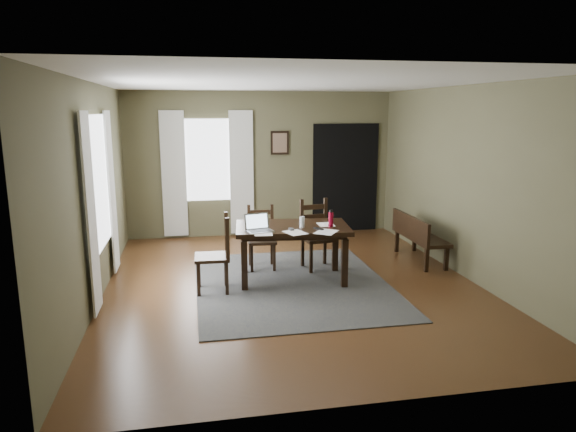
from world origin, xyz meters
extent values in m
cube|color=#492C16|center=(0.00, 0.00, -0.01)|extent=(5.00, 6.00, 0.01)
cube|color=brown|center=(0.00, 3.00, 1.35)|extent=(5.00, 0.02, 2.70)
cube|color=brown|center=(0.00, -3.00, 1.35)|extent=(5.00, 0.02, 2.70)
cube|color=brown|center=(-2.50, 0.00, 1.35)|extent=(0.02, 6.00, 2.70)
cube|color=brown|center=(2.50, 0.00, 1.35)|extent=(0.02, 6.00, 2.70)
cube|color=white|center=(0.00, 0.00, 2.70)|extent=(5.00, 6.00, 0.02)
cube|color=#393939|center=(0.00, 0.00, 0.01)|extent=(2.60, 3.20, 0.01)
cube|color=black|center=(0.04, 0.18, 0.76)|extent=(1.64, 1.08, 0.06)
cube|color=black|center=(0.04, 0.18, 0.70)|extent=(1.45, 0.90, 0.05)
cube|color=black|center=(-0.67, -0.11, 0.34)|extent=(0.09, 0.09, 0.66)
cube|color=black|center=(-0.59, 0.61, 0.34)|extent=(0.09, 0.09, 0.66)
cube|color=black|center=(0.67, -0.25, 0.34)|extent=(0.09, 0.09, 0.66)
cube|color=black|center=(0.74, 0.47, 0.34)|extent=(0.09, 0.09, 0.66)
cube|color=black|center=(-1.08, -0.08, 0.47)|extent=(0.46, 0.46, 0.04)
cube|color=black|center=(-1.26, 0.11, 0.23)|extent=(0.04, 0.04, 0.43)
cube|color=black|center=(-0.90, 0.10, 0.23)|extent=(0.04, 0.04, 0.43)
cube|color=black|center=(-1.27, -0.25, 0.23)|extent=(0.04, 0.04, 0.43)
cube|color=black|center=(-0.91, -0.26, 0.23)|extent=(0.04, 0.04, 0.43)
cube|color=black|center=(-0.88, 0.11, 0.75)|extent=(0.05, 0.05, 0.55)
cube|color=black|center=(-0.89, -0.27, 0.75)|extent=(0.05, 0.05, 0.55)
cube|color=black|center=(-0.88, -0.08, 0.60)|extent=(0.04, 0.33, 0.07)
cube|color=black|center=(-0.88, -0.08, 0.75)|extent=(0.04, 0.33, 0.07)
cube|color=black|center=(-0.88, -0.08, 0.90)|extent=(0.04, 0.33, 0.07)
cube|color=black|center=(-0.31, 0.78, 0.43)|extent=(0.43, 0.43, 0.04)
cube|color=black|center=(-0.48, 0.62, 0.21)|extent=(0.04, 0.04, 0.40)
cube|color=black|center=(-0.47, 0.96, 0.21)|extent=(0.04, 0.04, 0.40)
cube|color=black|center=(-0.15, 0.61, 0.21)|extent=(0.04, 0.04, 0.40)
cube|color=black|center=(-0.13, 0.94, 0.21)|extent=(0.04, 0.04, 0.40)
cube|color=black|center=(-0.48, 0.98, 0.70)|extent=(0.05, 0.05, 0.51)
cube|color=black|center=(-0.12, 0.96, 0.70)|extent=(0.05, 0.05, 0.51)
cube|color=black|center=(-0.30, 0.97, 0.56)|extent=(0.30, 0.04, 0.07)
cube|color=black|center=(-0.30, 0.97, 0.70)|extent=(0.30, 0.04, 0.07)
cube|color=black|center=(-0.30, 0.97, 0.83)|extent=(0.30, 0.04, 0.07)
cube|color=black|center=(0.52, 0.62, 0.47)|extent=(0.51, 0.51, 0.04)
cube|color=black|center=(0.36, 0.41, 0.23)|extent=(0.05, 0.05, 0.44)
cube|color=black|center=(0.32, 0.78, 0.23)|extent=(0.05, 0.05, 0.44)
cube|color=black|center=(0.73, 0.46, 0.23)|extent=(0.05, 0.05, 0.44)
cube|color=black|center=(0.68, 0.82, 0.23)|extent=(0.05, 0.05, 0.44)
cube|color=black|center=(0.30, 0.80, 0.76)|extent=(0.05, 0.05, 0.56)
cube|color=black|center=(0.69, 0.85, 0.76)|extent=(0.05, 0.05, 0.56)
cube|color=black|center=(0.50, 0.82, 0.61)|extent=(0.33, 0.07, 0.08)
cube|color=black|center=(0.50, 0.82, 0.76)|extent=(0.33, 0.07, 0.08)
cube|color=black|center=(0.50, 0.82, 0.91)|extent=(0.33, 0.07, 0.08)
cube|color=black|center=(2.22, 0.73, 0.39)|extent=(0.42, 1.31, 0.06)
cube|color=black|center=(2.38, 0.17, 0.18)|extent=(0.06, 0.06, 0.36)
cube|color=black|center=(2.06, 0.17, 0.18)|extent=(0.06, 0.06, 0.36)
cube|color=black|center=(2.38, 1.29, 0.18)|extent=(0.06, 0.06, 0.36)
cube|color=black|center=(2.06, 1.29, 0.18)|extent=(0.06, 0.06, 0.36)
cube|color=black|center=(2.03, 0.73, 0.58)|extent=(0.05, 1.31, 0.32)
cube|color=#B7B7BC|center=(-0.45, -0.10, 0.79)|extent=(0.38, 0.30, 0.02)
cube|color=#B7B7BC|center=(-0.48, 0.02, 0.91)|extent=(0.34, 0.13, 0.22)
cube|color=silver|center=(-0.48, 0.01, 0.91)|extent=(0.29, 0.10, 0.18)
cube|color=#3F3F42|center=(-0.45, -0.11, 0.80)|extent=(0.30, 0.19, 0.00)
cube|color=#3F3F42|center=(-0.03, -0.09, 0.80)|extent=(0.06, 0.09, 0.03)
cube|color=black|center=(0.34, -0.10, 0.79)|extent=(0.12, 0.17, 0.02)
cylinder|color=silver|center=(0.15, 0.05, 0.86)|extent=(0.08, 0.08, 0.15)
cylinder|color=maroon|center=(0.55, 0.04, 0.89)|extent=(0.09, 0.09, 0.20)
cylinder|color=black|center=(0.55, 0.04, 1.00)|extent=(0.05, 0.05, 0.03)
cube|color=white|center=(-0.42, -0.19, 0.79)|extent=(0.26, 0.32, 0.00)
cube|color=white|center=(0.40, -0.27, 0.79)|extent=(0.39, 0.41, 0.00)
cube|color=white|center=(0.51, 0.16, 0.79)|extent=(0.22, 0.29, 0.00)
cube|color=white|center=(0.00, -0.23, 0.79)|extent=(0.33, 0.37, 0.00)
cube|color=white|center=(-2.47, 0.20, 1.45)|extent=(0.01, 1.30, 1.70)
cube|color=white|center=(-1.00, 2.97, 1.45)|extent=(1.00, 0.01, 1.50)
cube|color=silver|center=(-2.44, -0.62, 1.20)|extent=(0.03, 0.48, 2.30)
cube|color=silver|center=(-2.44, 1.02, 1.20)|extent=(0.03, 0.48, 2.30)
cube|color=silver|center=(-1.62, 2.94, 1.20)|extent=(0.44, 0.03, 2.30)
cube|color=silver|center=(-0.38, 2.94, 1.20)|extent=(0.44, 0.03, 2.30)
cube|color=black|center=(0.35, 2.97, 1.75)|extent=(0.34, 0.03, 0.44)
cube|color=brown|center=(0.35, 2.96, 1.75)|extent=(0.27, 0.01, 0.36)
cube|color=black|center=(1.65, 2.97, 1.05)|extent=(1.30, 0.03, 2.10)
camera|label=1|loc=(-1.31, -6.60, 2.35)|focal=32.00mm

